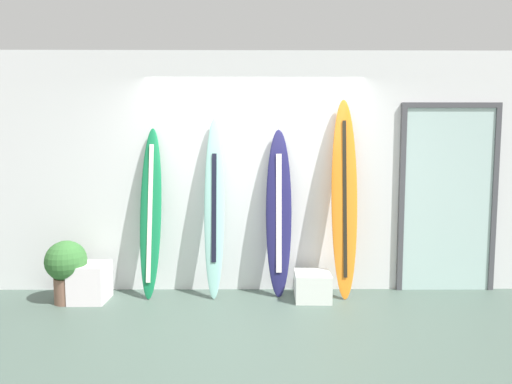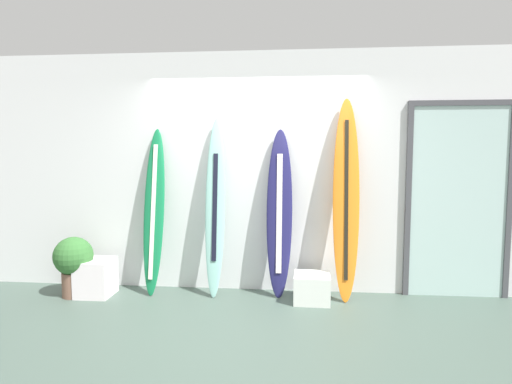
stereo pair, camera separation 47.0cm
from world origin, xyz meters
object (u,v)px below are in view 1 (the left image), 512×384
Objects in this scene: display_block_center at (312,286)px; potted_plant at (66,266)px; surfboard_sunset at (344,198)px; glass_door at (448,195)px; surfboard_navy at (279,213)px; surfboard_emerald at (151,214)px; display_block_left at (90,282)px; surfboard_seafoam at (214,209)px.

potted_plant reaches higher than display_block_center.
surfboard_sunset is 1.28m from glass_door.
surfboard_navy is at bearing 6.38° from potted_plant.
surfboard_sunset is (2.19, -0.01, 0.18)m from surfboard_emerald.
display_block_left is (-0.64, -0.18, -0.74)m from surfboard_emerald.
surfboard_sunset is 3.15m from potted_plant.
glass_door is (2.00, 0.16, 0.19)m from surfboard_navy.
potted_plant is at bearing -175.90° from surfboard_sunset.
glass_door is 4.40m from potted_plant.
surfboard_navy is 0.76m from surfboard_sunset.
surfboard_emerald reaches higher than potted_plant.
surfboard_seafoam is (0.72, 0.00, 0.05)m from surfboard_emerald.
glass_door is at bearing 11.75° from display_block_center.
surfboard_sunset is at bearing 4.10° from potted_plant.
display_block_center is 1.93m from glass_door.
glass_door is (4.09, 0.37, 0.93)m from display_block_left.
display_block_center is at bearing -26.01° from surfboard_navy.
glass_door is at bearing 9.01° from surfboard_sunset.
surfboard_sunset reaches higher than display_block_left.
surfboard_emerald is at bearing 14.60° from potted_plant.
surfboard_navy is (1.45, 0.03, 0.01)m from surfboard_emerald.
surfboard_sunset reaches higher than potted_plant.
surfboard_navy reaches higher than potted_plant.
surfboard_sunset is 2.98m from display_block_left.
surfboard_emerald is 0.87× the size of glass_door.
display_block_center is at bearing 0.66° from display_block_left.
surfboard_seafoam reaches higher than display_block_left.
surfboard_navy is 2.78× the size of potted_plant.
display_block_left is 0.19× the size of glass_door.
potted_plant is at bearing -167.43° from display_block_left.
surfboard_seafoam is at bearing 0.27° from surfboard_emerald.
display_block_left is (-1.36, -0.18, -0.79)m from surfboard_seafoam.
potted_plant is at bearing -174.46° from glass_door.
surfboard_sunset is at bearing -170.99° from glass_door.
glass_door is at bearing 5.13° from display_block_left.
surfboard_seafoam is at bearing 172.19° from display_block_center.
surfboard_emerald is at bearing -178.72° from surfboard_navy.
glass_door is at bearing 4.56° from surfboard_navy.
display_block_center is (1.10, -0.15, -0.85)m from surfboard_seafoam.
surfboard_navy is at bearing -175.44° from glass_door.
surfboard_sunset is at bearing 20.68° from display_block_center.
surfboard_sunset is at bearing 3.39° from display_block_left.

